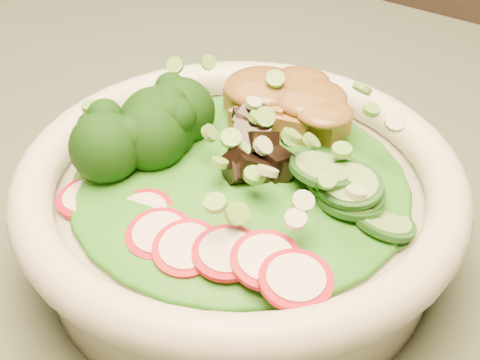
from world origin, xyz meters
The scene contains 10 objects.
dining_table centered at (0.00, 0.00, 0.64)m, with size 1.20×0.80×0.75m.
salad_bowl centered at (0.17, -0.07, 0.79)m, with size 0.29×0.29×0.08m.
lettuce_bed centered at (0.17, -0.07, 0.81)m, with size 0.22×0.22×0.03m, color #1A6816.
broccoli_florets centered at (0.10, -0.09, 0.83)m, with size 0.09×0.08×0.05m, color black, non-canonical shape.
radish_slices centered at (0.19, -0.14, 0.82)m, with size 0.12×0.04×0.02m, color #AE0D20, non-canonical shape.
cucumber_slices centered at (0.24, -0.06, 0.83)m, with size 0.08×0.08×0.04m, color #73A55B, non-canonical shape.
mushroom_heap centered at (0.16, -0.06, 0.83)m, with size 0.08×0.08×0.04m, color black, non-canonical shape.
tofu_cubes centered at (0.16, 0.00, 0.83)m, with size 0.10×0.07×0.04m, color brown, non-canonical shape.
peanut_sauce centered at (0.16, 0.00, 0.84)m, with size 0.08×0.06×0.02m, color brown.
scallion_garnish centered at (0.17, -0.07, 0.84)m, with size 0.21×0.21×0.03m, color #5FA038, non-canonical shape.
Camera 1 is at (0.37, -0.35, 1.08)m, focal length 50.00 mm.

